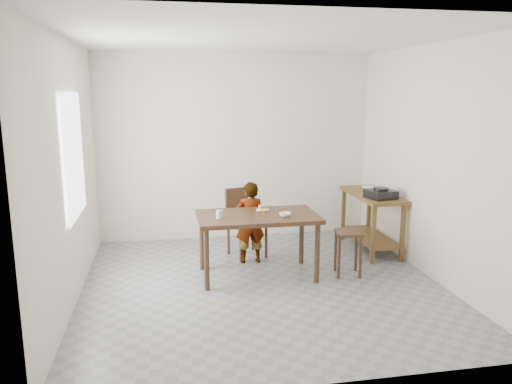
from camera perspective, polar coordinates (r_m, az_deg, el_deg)
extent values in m
cube|color=gray|center=(5.77, 0.74, -10.77)|extent=(4.00, 4.00, 0.04)
cube|color=white|center=(5.37, 0.82, 17.42)|extent=(4.00, 4.00, 0.04)
cube|color=silver|center=(7.38, -2.30, 5.15)|extent=(4.00, 0.04, 2.70)
cube|color=silver|center=(3.48, 7.29, -2.21)|extent=(4.00, 0.04, 2.70)
cube|color=silver|center=(5.39, -20.81, 2.02)|extent=(0.04, 4.00, 2.70)
cube|color=silver|center=(6.12, 19.68, 3.16)|extent=(0.04, 4.00, 2.70)
cube|color=white|center=(5.55, -20.06, 3.91)|extent=(0.02, 1.10, 1.30)
imported|color=silver|center=(6.34, -0.71, -3.51)|extent=(0.39, 0.26, 1.05)
cylinder|color=silver|center=(5.65, -4.23, -2.57)|extent=(0.07, 0.07, 0.09)
imported|color=white|center=(5.74, 3.34, -2.59)|extent=(0.14, 0.14, 0.04)
imported|color=white|center=(7.15, 12.75, 0.40)|extent=(0.20, 0.20, 0.05)
cube|color=black|center=(6.64, 14.06, -0.24)|extent=(0.38, 0.38, 0.11)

